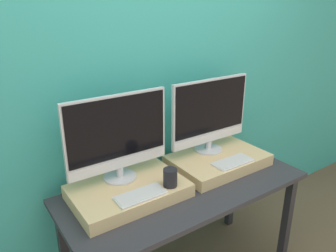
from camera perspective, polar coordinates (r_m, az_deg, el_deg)
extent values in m
cube|color=teal|center=(2.08, -3.41, 8.05)|extent=(8.00, 0.04, 2.60)
cube|color=#2D2D33|center=(2.00, 2.96, -10.66)|extent=(1.48, 0.65, 0.03)
cube|color=#232328|center=(2.47, 19.92, -15.30)|extent=(0.05, 0.05, 0.70)
cube|color=#232328|center=(2.75, 10.93, -10.41)|extent=(0.05, 0.05, 0.70)
cube|color=#D6B77F|center=(1.87, -6.87, -11.20)|extent=(0.62, 0.41, 0.08)
cylinder|color=silver|center=(1.93, -8.34, -8.75)|extent=(0.19, 0.19, 0.01)
cylinder|color=silver|center=(1.91, -8.39, -7.88)|extent=(0.04, 0.04, 0.05)
cube|color=silver|center=(1.81, -8.79, -1.14)|extent=(0.60, 0.02, 0.43)
cube|color=black|center=(1.79, -8.64, -0.39)|extent=(0.58, 0.00, 0.34)
cube|color=silver|center=(1.87, -8.29, -6.51)|extent=(0.60, 0.00, 0.06)
cube|color=silver|center=(1.75, -4.82, -11.95)|extent=(0.27, 0.12, 0.01)
cube|color=silver|center=(1.74, -4.83, -11.74)|extent=(0.26, 0.11, 0.00)
cylinder|color=black|center=(1.81, 0.39, -8.97)|extent=(0.08, 0.08, 0.10)
cube|color=#D6B77F|center=(2.21, 8.69, -5.94)|extent=(0.62, 0.41, 0.08)
cylinder|color=silver|center=(2.26, 7.03, -4.02)|extent=(0.19, 0.19, 0.01)
cylinder|color=silver|center=(2.25, 7.07, -3.25)|extent=(0.04, 0.04, 0.05)
cube|color=silver|center=(2.16, 7.35, 2.61)|extent=(0.60, 0.02, 0.43)
cube|color=black|center=(2.14, 7.63, 3.28)|extent=(0.58, 0.00, 0.34)
cube|color=silver|center=(2.22, 7.37, -2.01)|extent=(0.60, 0.00, 0.06)
cube|color=silver|center=(2.11, 11.23, -6.19)|extent=(0.27, 0.12, 0.01)
cube|color=silver|center=(2.11, 11.25, -6.00)|extent=(0.26, 0.11, 0.00)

